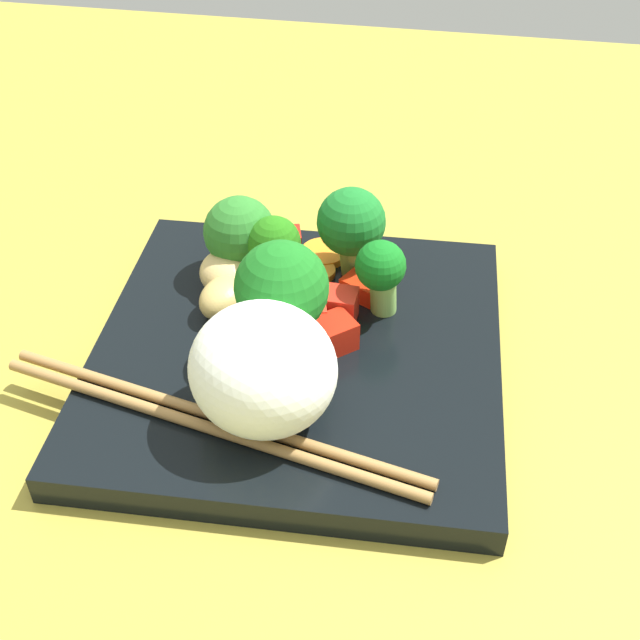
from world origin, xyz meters
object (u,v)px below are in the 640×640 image
square_plate (298,355)px  broccoli_floret_4 (282,291)px  chopstick_pair (209,421)px  carrot_slice_2 (253,325)px  rice_mound (263,369)px

square_plate → broccoli_floret_4: broccoli_floret_4 is taller
broccoli_floret_4 → chopstick_pair: 8.02cm
broccoli_floret_4 → chopstick_pair: size_ratio=0.31×
broccoli_floret_4 → carrot_slice_2: bearing=50.5°
rice_mound → chopstick_pair: bearing=114.0°
rice_mound → chopstick_pair: (-1.23, 2.77, -3.07)cm
square_plate → chopstick_pair: 7.96cm
carrot_slice_2 → broccoli_floret_4: bearing=-129.5°
chopstick_pair → broccoli_floret_4: bearing=78.9°
rice_mound → broccoli_floret_4: size_ratio=1.04×
rice_mound → broccoli_floret_4: (5.00, 0.08, 1.20)cm
broccoli_floret_4 → carrot_slice_2: (1.87, 2.27, -4.38)cm
broccoli_floret_4 → chopstick_pair: bearing=156.7°
rice_mound → broccoli_floret_4: bearing=0.9°
carrot_slice_2 → rice_mound: bearing=-161.1°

